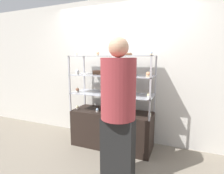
# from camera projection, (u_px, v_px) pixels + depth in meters

# --- Properties ---
(ground_plane) EXTENTS (20.00, 20.00, 0.00)m
(ground_plane) POSITION_uv_depth(u_px,v_px,m) (112.00, 146.00, 3.09)
(ground_plane) COLOR gray
(back_wall) EXTENTS (8.00, 0.05, 2.60)m
(back_wall) POSITION_uv_depth(u_px,v_px,m) (120.00, 71.00, 3.25)
(back_wall) COLOR silver
(back_wall) RESTS_ON ground_plane
(display_base) EXTENTS (1.38, 0.50, 0.63)m
(display_base) POSITION_uv_depth(u_px,v_px,m) (112.00, 129.00, 3.04)
(display_base) COLOR black
(display_base) RESTS_ON ground_plane
(display_riser_lower) EXTENTS (1.38, 0.50, 0.31)m
(display_riser_lower) POSITION_uv_depth(u_px,v_px,m) (112.00, 94.00, 2.94)
(display_riser_lower) COLOR #B7B7BC
(display_riser_lower) RESTS_ON display_base
(display_riser_middle) EXTENTS (1.38, 0.50, 0.31)m
(display_riser_middle) POSITION_uv_depth(u_px,v_px,m) (112.00, 76.00, 2.90)
(display_riser_middle) COLOR #B7B7BC
(display_riser_middle) RESTS_ON display_riser_lower
(display_riser_upper) EXTENTS (1.38, 0.50, 0.31)m
(display_riser_upper) POSITION_uv_depth(u_px,v_px,m) (112.00, 57.00, 2.85)
(display_riser_upper) COLOR #B7B7BC
(display_riser_upper) RESTS_ON display_riser_middle
(layer_cake_centerpiece) EXTENTS (0.17, 0.17, 0.14)m
(layer_cake_centerpiece) POSITION_uv_depth(u_px,v_px,m) (114.00, 89.00, 2.94)
(layer_cake_centerpiece) COLOR brown
(layer_cake_centerpiece) RESTS_ON display_riser_lower
(sheet_cake_frosted) EXTENTS (0.24, 0.15, 0.07)m
(sheet_cake_frosted) POSITION_uv_depth(u_px,v_px,m) (101.00, 72.00, 3.01)
(sheet_cake_frosted) COLOR brown
(sheet_cake_frosted) RESTS_ON display_riser_middle
(cupcake_0) EXTENTS (0.05, 0.05, 0.06)m
(cupcake_0) POSITION_uv_depth(u_px,v_px,m) (77.00, 107.00, 3.13)
(cupcake_0) COLOR beige
(cupcake_0) RESTS_ON display_base
(cupcake_1) EXTENTS (0.05, 0.05, 0.06)m
(cupcake_1) POSITION_uv_depth(u_px,v_px,m) (97.00, 110.00, 2.96)
(cupcake_1) COLOR white
(cupcake_1) RESTS_ON display_base
(cupcake_2) EXTENTS (0.05, 0.05, 0.06)m
(cupcake_2) POSITION_uv_depth(u_px,v_px,m) (123.00, 112.00, 2.87)
(cupcake_2) COLOR #CCB28C
(cupcake_2) RESTS_ON display_base
(cupcake_3) EXTENTS (0.05, 0.05, 0.06)m
(cupcake_3) POSITION_uv_depth(u_px,v_px,m) (150.00, 115.00, 2.71)
(cupcake_3) COLOR white
(cupcake_3) RESTS_ON display_base
(price_tag_0) EXTENTS (0.04, 0.00, 0.04)m
(price_tag_0) POSITION_uv_depth(u_px,v_px,m) (131.00, 117.00, 2.63)
(price_tag_0) COLOR white
(price_tag_0) RESTS_ON display_base
(cupcake_4) EXTENTS (0.06, 0.06, 0.07)m
(cupcake_4) POSITION_uv_depth(u_px,v_px,m) (77.00, 90.00, 3.08)
(cupcake_4) COLOR beige
(cupcake_4) RESTS_ON display_riser_lower
(cupcake_5) EXTENTS (0.06, 0.06, 0.07)m
(cupcake_5) POSITION_uv_depth(u_px,v_px,m) (149.00, 95.00, 2.63)
(cupcake_5) COLOR white
(cupcake_5) RESTS_ON display_riser_lower
(price_tag_1) EXTENTS (0.04, 0.00, 0.04)m
(price_tag_1) POSITION_uv_depth(u_px,v_px,m) (115.00, 95.00, 2.67)
(price_tag_1) COLOR white
(price_tag_1) RESTS_ON display_riser_lower
(cupcake_6) EXTENTS (0.07, 0.07, 0.08)m
(cupcake_6) POSITION_uv_depth(u_px,v_px,m) (77.00, 72.00, 3.05)
(cupcake_6) COLOR beige
(cupcake_6) RESTS_ON display_riser_middle
(cupcake_7) EXTENTS (0.07, 0.07, 0.08)m
(cupcake_7) POSITION_uv_depth(u_px,v_px,m) (109.00, 73.00, 2.79)
(cupcake_7) COLOR white
(cupcake_7) RESTS_ON display_riser_middle
(cupcake_8) EXTENTS (0.07, 0.07, 0.08)m
(cupcake_8) POSITION_uv_depth(u_px,v_px,m) (130.00, 74.00, 2.72)
(cupcake_8) COLOR white
(cupcake_8) RESTS_ON display_riser_middle
(cupcake_9) EXTENTS (0.07, 0.07, 0.08)m
(cupcake_9) POSITION_uv_depth(u_px,v_px,m) (148.00, 74.00, 2.55)
(cupcake_9) COLOR #CCB28C
(cupcake_9) RESTS_ON display_riser_middle
(price_tag_2) EXTENTS (0.04, 0.00, 0.04)m
(price_tag_2) POSITION_uv_depth(u_px,v_px,m) (84.00, 74.00, 2.82)
(price_tag_2) COLOR white
(price_tag_2) RESTS_ON display_riser_middle
(cupcake_10) EXTENTS (0.05, 0.05, 0.06)m
(cupcake_10) POSITION_uv_depth(u_px,v_px,m) (76.00, 54.00, 3.01)
(cupcake_10) COLOR white
(cupcake_10) RESTS_ON display_riser_upper
(cupcake_11) EXTENTS (0.05, 0.05, 0.06)m
(cupcake_11) POSITION_uv_depth(u_px,v_px,m) (98.00, 54.00, 2.80)
(cupcake_11) COLOR #CCB28C
(cupcake_11) RESTS_ON display_riser_upper
(cupcake_12) EXTENTS (0.05, 0.05, 0.06)m
(cupcake_12) POSITION_uv_depth(u_px,v_px,m) (124.00, 54.00, 2.70)
(cupcake_12) COLOR #CCB28C
(cupcake_12) RESTS_ON display_riser_upper
(cupcake_13) EXTENTS (0.05, 0.05, 0.06)m
(cupcake_13) POSITION_uv_depth(u_px,v_px,m) (151.00, 53.00, 2.53)
(cupcake_13) COLOR #CCB28C
(cupcake_13) RESTS_ON display_riser_upper
(price_tag_3) EXTENTS (0.04, 0.00, 0.04)m
(price_tag_3) POSITION_uv_depth(u_px,v_px,m) (80.00, 54.00, 2.80)
(price_tag_3) COLOR white
(price_tag_3) RESTS_ON display_riser_upper
(donut_glazed) EXTENTS (0.13, 0.13, 0.04)m
(donut_glazed) POSITION_uv_depth(u_px,v_px,m) (128.00, 54.00, 2.69)
(donut_glazed) COLOR brown
(donut_glazed) RESTS_ON display_riser_upper
(customer_figure) EXTENTS (0.41, 0.41, 1.76)m
(customer_figure) POSITION_uv_depth(u_px,v_px,m) (118.00, 108.00, 2.06)
(customer_figure) COLOR black
(customer_figure) RESTS_ON ground_plane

